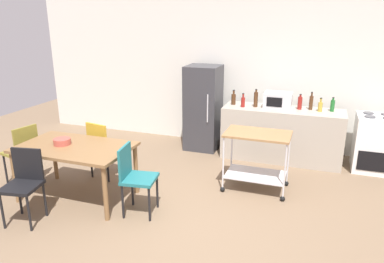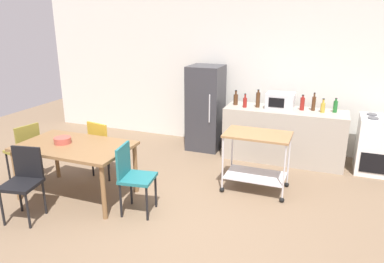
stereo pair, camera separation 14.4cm
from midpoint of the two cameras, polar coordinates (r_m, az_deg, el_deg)
The scene contains 20 objects.
ground_plane at distance 4.51m, azimuth -3.24°, elevation -14.50°, with size 12.00×12.00×0.00m, color brown.
back_wall at distance 6.95m, azimuth 6.87°, elevation 9.68°, with size 8.40×0.12×2.90m, color silver.
kitchen_counter at distance 6.45m, azimuth 13.16°, elevation -0.43°, with size 2.00×0.64×0.90m, color #A89E8E.
dining_table at distance 5.14m, azimuth -18.60°, elevation -2.99°, with size 1.50×0.90×0.75m.
chair_mustard at distance 5.71m, azimuth -14.43°, elevation -2.16°, with size 0.47×0.47×0.89m.
chair_olive at distance 5.94m, azimuth -25.55°, elevation -2.62°, with size 0.48×0.48×0.89m.
chair_teal at distance 4.62m, azimuth -9.87°, elevation -6.69°, with size 0.45×0.45×0.89m.
chair_black at distance 4.86m, azimuth -25.54°, elevation -6.96°, with size 0.47×0.47×0.89m.
stove_oven at distance 6.49m, azimuth 25.97°, elevation -1.66°, with size 0.60×0.61×0.92m.
refrigerator at distance 6.74m, azimuth 1.14°, elevation 3.72°, with size 0.60×0.63×1.55m.
kitchen_cart at distance 5.21m, azimuth 9.32°, elevation -3.13°, with size 0.91×0.57×0.85m.
bottle_vinegar at distance 6.48m, azimuth 5.87°, elevation 5.10°, with size 0.08×0.08×0.26m.
bottle_sparkling_water at distance 6.31m, azimuth 7.31°, elevation 4.64°, with size 0.07×0.07×0.24m.
bottle_wine at distance 6.35m, azimuth 9.29°, elevation 5.00°, with size 0.07×0.07×0.31m.
microwave at distance 6.36m, azimuth 12.65°, elevation 4.80°, with size 0.46×0.35×0.26m.
bottle_sesame_oil at distance 6.34m, azimuth 15.87°, elevation 4.33°, with size 0.07×0.07×0.26m.
bottle_hot_sauce at distance 6.37m, azimuth 17.49°, elevation 4.36°, with size 0.06×0.06×0.30m.
bottle_soda at distance 6.30m, azimuth 18.77°, elevation 3.75°, with size 0.07×0.07×0.23m.
bottle_soy_sauce at distance 6.37m, azimuth 20.49°, elevation 3.83°, with size 0.07×0.07×0.24m.
fruit_bowl at distance 5.21m, azimuth -20.37°, elevation -1.48°, with size 0.23×0.23×0.08m, color #B24C3F.
Camera 1 is at (1.44, -3.54, 2.40)m, focal length 34.15 mm.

